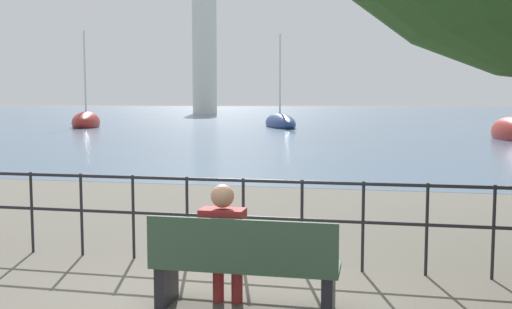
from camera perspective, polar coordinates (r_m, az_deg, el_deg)
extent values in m
plane|color=#605B51|center=(5.56, -1.09, -15.20)|extent=(1000.00, 1000.00, 0.00)
cube|color=#47607A|center=(162.82, 11.38, 4.41)|extent=(600.00, 300.00, 0.01)
cube|color=#334C38|center=(5.43, -1.09, -10.99)|extent=(1.76, 0.45, 0.05)
cube|color=#334C38|center=(5.17, -1.61, -8.95)|extent=(1.76, 0.04, 0.45)
cube|color=black|center=(5.71, -8.93, -12.59)|extent=(0.10, 0.41, 0.40)
cube|color=black|center=(5.39, 7.26, -13.68)|extent=(0.10, 0.41, 0.40)
cylinder|color=maroon|center=(5.70, -3.79, -12.30)|extent=(0.11, 0.11, 0.45)
cylinder|color=maroon|center=(5.66, -1.92, -12.44)|extent=(0.11, 0.11, 0.45)
cube|color=maroon|center=(5.52, -3.10, -9.92)|extent=(0.35, 0.26, 0.14)
cube|color=maroon|center=(5.39, -3.35, -8.08)|extent=(0.42, 0.24, 0.50)
sphere|color=#A87A5B|center=(5.32, -3.37, -4.17)|extent=(0.22, 0.22, 0.22)
cylinder|color=black|center=(7.96, -21.51, -5.41)|extent=(0.04, 0.04, 1.05)
cylinder|color=black|center=(7.60, -17.05, -5.76)|extent=(0.04, 0.04, 1.05)
cylinder|color=black|center=(7.29, -12.17, -6.11)|extent=(0.04, 0.04, 1.05)
cylinder|color=black|center=(7.04, -6.90, -6.43)|extent=(0.04, 0.04, 1.05)
cylinder|color=black|center=(6.85, -1.28, -6.72)|extent=(0.04, 0.04, 1.05)
cylinder|color=black|center=(6.73, 4.61, -6.95)|extent=(0.04, 0.04, 1.05)
cylinder|color=black|center=(6.68, 10.64, -7.11)|extent=(0.04, 0.04, 1.05)
cylinder|color=black|center=(6.71, 16.71, -7.20)|extent=(0.04, 0.04, 1.05)
cylinder|color=black|center=(6.80, 22.66, -7.20)|extent=(0.04, 0.04, 1.05)
cylinder|color=black|center=(6.69, 1.65, -2.70)|extent=(11.95, 0.04, 0.04)
cylinder|color=black|center=(6.77, 1.64, -6.41)|extent=(11.95, 0.04, 0.04)
ellipsoid|color=maroon|center=(47.28, -16.62, 3.06)|extent=(4.03, 6.29, 1.79)
cylinder|color=silver|center=(47.31, -16.74, 7.76)|extent=(0.14, 0.14, 6.67)
ellipsoid|color=navy|center=(45.22, 2.40, 3.13)|extent=(4.59, 8.28, 1.55)
cylinder|color=silver|center=(45.24, 2.42, 7.85)|extent=(0.14, 0.14, 6.52)
cylinder|color=silver|center=(102.69, -5.17, 9.97)|extent=(4.31, 4.31, 21.04)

